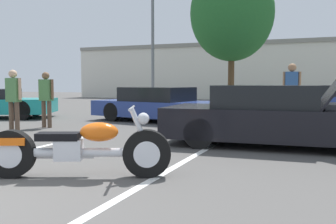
{
  "coord_description": "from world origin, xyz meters",
  "views": [
    {
      "loc": [
        3.92,
        -2.75,
        1.28
      ],
      "look_at": [
        1.58,
        2.92,
        0.8
      ],
      "focal_mm": 40.0,
      "sensor_mm": 36.0,
      "label": 1
    }
  ],
  "objects": [
    {
      "name": "show_car_hood_open",
      "position": [
        3.06,
        5.09,
        0.6
      ],
      "size": [
        4.5,
        2.18,
        2.05
      ],
      "rotation": [
        0.0,
        0.0,
        0.06
      ],
      "color": "black",
      "rests_on": "ground"
    },
    {
      "name": "far_building",
      "position": [
        0.0,
        27.28,
        2.34
      ],
      "size": [
        32.0,
        4.2,
        4.4
      ],
      "color": "beige",
      "rests_on": "ground"
    },
    {
      "name": "parking_stripe_middle",
      "position": [
        -1.26,
        2.15,
        0.0
      ],
      "size": [
        0.12,
        5.48,
        0.01
      ],
      "primitive_type": "cube",
      "color": "white",
      "rests_on": "ground"
    },
    {
      "name": "tree_background",
      "position": [
        -0.46,
        16.49,
        4.84
      ],
      "size": [
        4.27,
        4.27,
        7.31
      ],
      "color": "brown",
      "rests_on": "ground"
    },
    {
      "name": "motorcycle",
      "position": [
        0.91,
        1.4,
        0.39
      ],
      "size": [
        2.34,
        1.17,
        0.96
      ],
      "rotation": [
        0.0,
        0.0,
        0.4
      ],
      "color": "black",
      "rests_on": "ground"
    },
    {
      "name": "spectator_by_show_car",
      "position": [
        -3.54,
        4.75,
        0.96
      ],
      "size": [
        0.52,
        0.21,
        1.62
      ],
      "color": "brown",
      "rests_on": "ground"
    },
    {
      "name": "parked_car_mid_row",
      "position": [
        -1.01,
        8.6,
        0.54
      ],
      "size": [
        4.92,
        2.67,
        1.14
      ],
      "rotation": [
        0.0,
        0.0,
        -0.18
      ],
      "color": "navy",
      "rests_on": "ground"
    },
    {
      "name": "light_pole",
      "position": [
        -5.4,
        17.72,
        3.67
      ],
      "size": [
        1.21,
        0.28,
        6.59
      ],
      "color": "slate",
      "rests_on": "ground"
    },
    {
      "name": "spectator_near_motorcycle",
      "position": [
        -3.36,
        5.79,
        0.94
      ],
      "size": [
        0.52,
        0.21,
        1.59
      ],
      "color": "brown",
      "rests_on": "ground"
    },
    {
      "name": "parked_car_right_row",
      "position": [
        3.42,
        12.32,
        0.58
      ],
      "size": [
        4.95,
        3.08,
        1.19
      ],
      "rotation": [
        0.0,
        0.0,
        0.31
      ],
      "color": "navy",
      "rests_on": "ground"
    },
    {
      "name": "parking_stripe_back",
      "position": [
        1.88,
        2.15,
        0.0
      ],
      "size": [
        0.12,
        5.48,
        0.01
      ],
      "primitive_type": "cube",
      "color": "white",
      "rests_on": "ground"
    },
    {
      "name": "spectator_midground",
      "position": [
        3.08,
        8.98,
        1.12
      ],
      "size": [
        0.52,
        0.24,
        1.86
      ],
      "color": "gray",
      "rests_on": "ground"
    }
  ]
}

